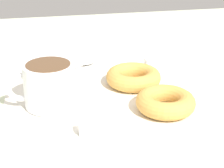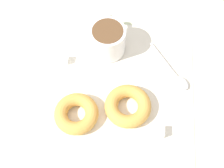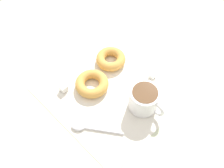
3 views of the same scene
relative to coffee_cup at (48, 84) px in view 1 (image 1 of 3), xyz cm
name	(u,v)px [view 1 (image 1 of 3)]	position (x,y,z in cm)	size (l,w,h in cm)	color
ground_plane	(107,107)	(-0.06, -9.26, -4.91)	(120.00, 120.00, 2.00)	beige
napkin	(112,96)	(1.50, -10.45, -3.76)	(35.44, 35.44, 0.30)	white
coffee_cup	(48,84)	(0.00, 0.00, 0.00)	(8.02, 10.79, 6.95)	white
donut_near_cup	(166,102)	(-5.43, -17.41, -2.23)	(9.19, 9.19, 2.76)	gold
donut_far	(133,77)	(5.10, -15.08, -2.22)	(9.75, 9.75, 2.78)	gold
spoon	(80,65)	(15.64, -6.77, -3.21)	(9.03, 12.56, 0.90)	silver
sugar_cube	(85,128)	(-9.66, -4.27, -2.79)	(1.64, 1.64, 1.64)	white
sugar_cube_extra	(150,64)	(11.61, -20.22, -2.63)	(1.96, 1.96, 1.96)	white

